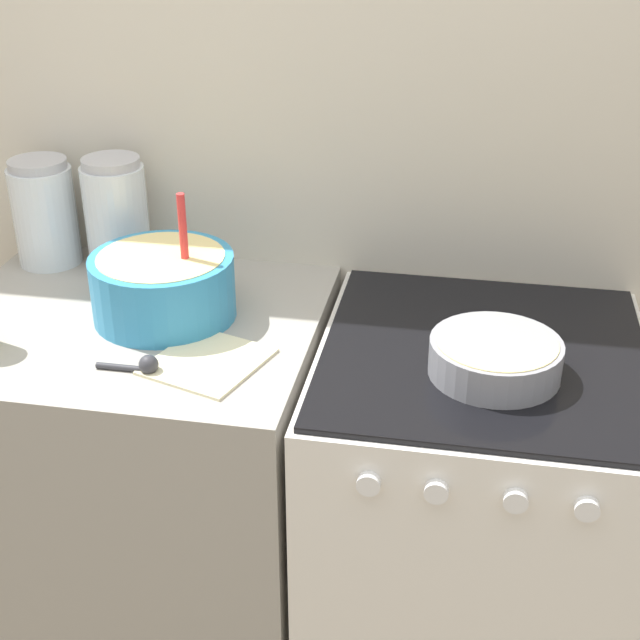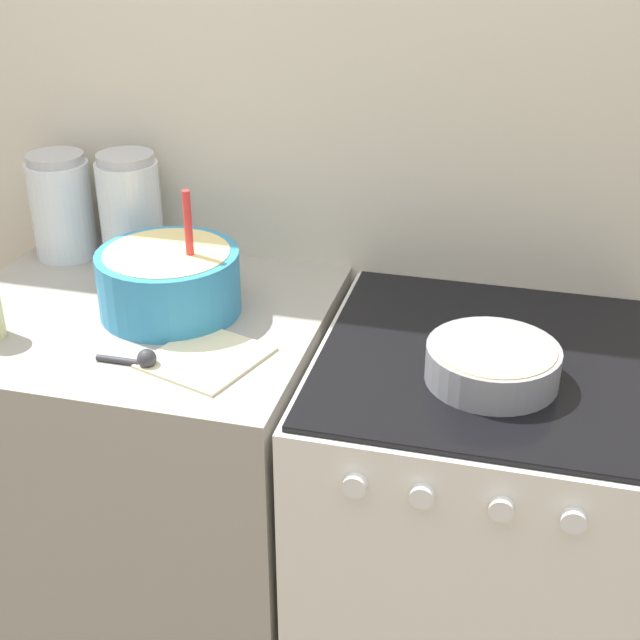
{
  "view_description": "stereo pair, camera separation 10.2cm",
  "coord_description": "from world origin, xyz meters",
  "px_view_note": "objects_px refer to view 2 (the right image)",
  "views": [
    {
      "loc": [
        0.29,
        -1.17,
        1.77
      ],
      "look_at": [
        0.02,
        0.3,
        0.98
      ],
      "focal_mm": 50.0,
      "sensor_mm": 36.0,
      "label": 1
    },
    {
      "loc": [
        0.39,
        -1.14,
        1.77
      ],
      "look_at": [
        0.02,
        0.3,
        0.98
      ],
      "focal_mm": 50.0,
      "sensor_mm": 36.0,
      "label": 2
    }
  ],
  "objects_px": {
    "mixing_bowl": "(169,278)",
    "storage_jar_left": "(63,213)",
    "baking_pan": "(492,362)",
    "storage_jar_middle": "(131,217)",
    "stove": "(466,547)"
  },
  "relations": [
    {
      "from": "mixing_bowl",
      "to": "storage_jar_left",
      "type": "height_order",
      "value": "mixing_bowl"
    },
    {
      "from": "baking_pan",
      "to": "storage_jar_left",
      "type": "xyz_separation_m",
      "value": [
        -1.01,
        0.32,
        0.07
      ]
    },
    {
      "from": "mixing_bowl",
      "to": "baking_pan",
      "type": "relative_size",
      "value": 1.21
    },
    {
      "from": "baking_pan",
      "to": "storage_jar_left",
      "type": "relative_size",
      "value": 0.98
    },
    {
      "from": "baking_pan",
      "to": "storage_jar_middle",
      "type": "distance_m",
      "value": 0.9
    },
    {
      "from": "baking_pan",
      "to": "storage_jar_left",
      "type": "distance_m",
      "value": 1.06
    },
    {
      "from": "mixing_bowl",
      "to": "storage_jar_left",
      "type": "xyz_separation_m",
      "value": [
        -0.35,
        0.21,
        0.03
      ]
    },
    {
      "from": "mixing_bowl",
      "to": "storage_jar_left",
      "type": "bearing_deg",
      "value": 148.68
    },
    {
      "from": "mixing_bowl",
      "to": "baking_pan",
      "type": "height_order",
      "value": "mixing_bowl"
    },
    {
      "from": "baking_pan",
      "to": "storage_jar_middle",
      "type": "bearing_deg",
      "value": 158.89
    },
    {
      "from": "stove",
      "to": "baking_pan",
      "type": "bearing_deg",
      "value": -78.1
    },
    {
      "from": "stove",
      "to": "storage_jar_left",
      "type": "bearing_deg",
      "value": 166.43
    },
    {
      "from": "mixing_bowl",
      "to": "storage_jar_middle",
      "type": "height_order",
      "value": "mixing_bowl"
    },
    {
      "from": "baking_pan",
      "to": "storage_jar_middle",
      "type": "xyz_separation_m",
      "value": [
        -0.84,
        0.32,
        0.07
      ]
    },
    {
      "from": "storage_jar_left",
      "to": "storage_jar_middle",
      "type": "distance_m",
      "value": 0.17
    }
  ]
}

